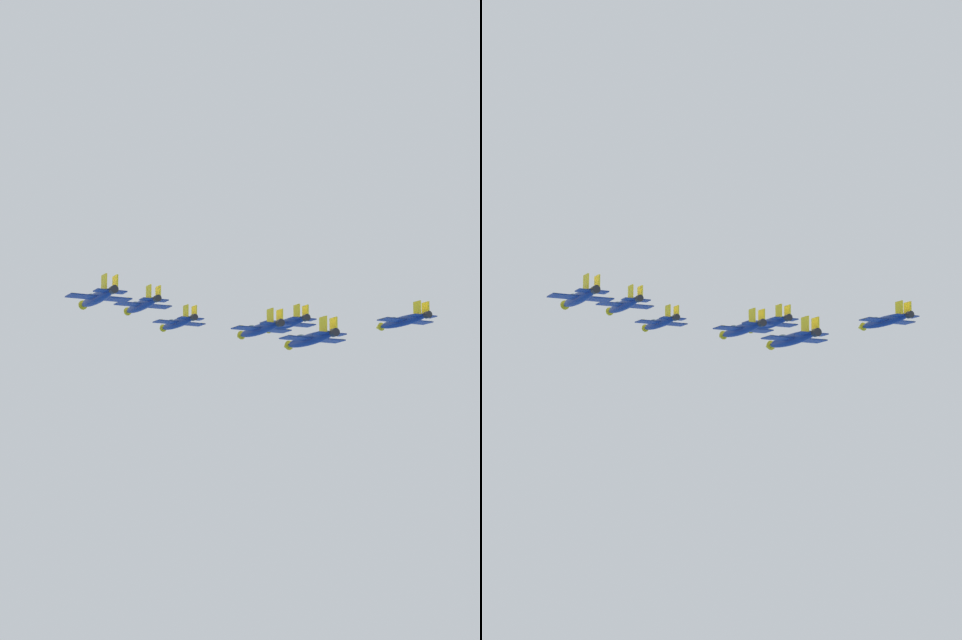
% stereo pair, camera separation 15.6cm
% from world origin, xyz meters
% --- Properties ---
extents(jet_lead, '(9.40, 14.95, 3.16)m').
position_xyz_m(jet_lead, '(-21.29, -1.68, 148.78)').
color(jet_lead, navy).
extents(jet_left_wingman, '(9.38, 14.82, 3.14)m').
position_xyz_m(jet_left_wingman, '(-5.10, 10.94, 148.29)').
color(jet_left_wingman, navy).
extents(jet_right_wingman, '(9.71, 15.38, 3.25)m').
position_xyz_m(jet_right_wingman, '(-31.14, 16.34, 147.28)').
color(jet_right_wingman, navy).
extents(jet_left_outer, '(9.73, 15.35, 3.26)m').
position_xyz_m(jet_left_outer, '(11.09, 23.56, 145.74)').
color(jet_left_outer, navy).
extents(jet_right_outer, '(9.57, 15.22, 3.21)m').
position_xyz_m(jet_right_outer, '(-40.99, 34.35, 146.40)').
color(jet_right_outer, navy).
extents(jet_slot_rear, '(9.48, 15.00, 3.18)m').
position_xyz_m(jet_slot_rear, '(-14.95, 28.96, 143.04)').
color(jet_slot_rear, navy).
extents(jet_trailing, '(9.67, 15.28, 3.24)m').
position_xyz_m(jet_trailing, '(-11.77, 44.28, 139.32)').
color(jet_trailing, navy).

